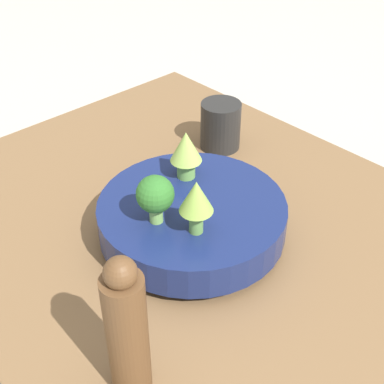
# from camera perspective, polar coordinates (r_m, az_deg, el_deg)

# --- Properties ---
(ground_plane) EXTENTS (6.00, 6.00, 0.00)m
(ground_plane) POSITION_cam_1_polar(r_m,az_deg,el_deg) (0.82, 1.79, -6.63)
(ground_plane) COLOR #ADA89E
(table) EXTENTS (0.93, 0.69, 0.04)m
(table) POSITION_cam_1_polar(r_m,az_deg,el_deg) (0.81, 1.82, -5.51)
(table) COLOR brown
(table) RESTS_ON ground_plane
(bowl) EXTENTS (0.27, 0.27, 0.06)m
(bowl) POSITION_cam_1_polar(r_m,az_deg,el_deg) (0.76, 0.00, -2.77)
(bowl) COLOR navy
(bowl) RESTS_ON table
(romanesco_piece_near) EXTENTS (0.05, 0.05, 0.08)m
(romanesco_piece_near) POSITION_cam_1_polar(r_m,az_deg,el_deg) (0.78, -0.65, 4.47)
(romanesco_piece_near) COLOR #6BA34C
(romanesco_piece_near) RESTS_ON bowl
(broccoli_floret_back) EXTENTS (0.05, 0.05, 0.07)m
(broccoli_floret_back) POSITION_cam_1_polar(r_m,az_deg,el_deg) (0.69, -3.95, -0.36)
(broccoli_floret_back) COLOR #7AB256
(broccoli_floret_back) RESTS_ON bowl
(romanesco_piece_far) EXTENTS (0.04, 0.04, 0.08)m
(romanesco_piece_far) POSITION_cam_1_polar(r_m,az_deg,el_deg) (0.67, 0.46, -0.79)
(romanesco_piece_far) COLOR #609347
(romanesco_piece_far) RESTS_ON bowl
(cup) EXTENTS (0.07, 0.07, 0.09)m
(cup) POSITION_cam_1_polar(r_m,az_deg,el_deg) (0.97, 3.06, 7.10)
(cup) COLOR black
(cup) RESTS_ON table
(pepper_mill) EXTENTS (0.04, 0.04, 0.19)m
(pepper_mill) POSITION_cam_1_polar(r_m,az_deg,el_deg) (0.56, -6.98, -14.41)
(pepper_mill) COLOR brown
(pepper_mill) RESTS_ON table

